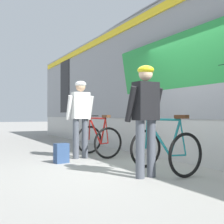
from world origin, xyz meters
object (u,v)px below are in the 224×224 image
cyclist_near_in_dark (146,110)px  backpack_on_platform (61,153)px  train_car (203,77)px  cyclist_far_in_white (80,112)px  bicycle_far_red (98,139)px  bicycle_near_teal (164,149)px

cyclist_near_in_dark → backpack_on_platform: 2.25m
train_car → backpack_on_platform: train_car is taller
cyclist_near_in_dark → cyclist_far_in_white: (-0.14, 2.38, 0.00)m
bicycle_far_red → backpack_on_platform: bicycle_far_red is taller
train_car → backpack_on_platform: 4.11m
bicycle_near_teal → cyclist_far_in_white: bearing=106.9°
train_car → cyclist_near_in_dark: train_car is taller
train_car → cyclist_near_in_dark: 3.54m
cyclist_far_in_white → bicycle_far_red: cyclist_far_in_white is taller
cyclist_far_in_white → train_car: bearing=-12.4°
bicycle_near_teal → backpack_on_platform: bearing=125.5°
bicycle_far_red → backpack_on_platform: bearing=-152.8°
bicycle_near_teal → bicycle_far_red: same height
backpack_on_platform → bicycle_near_teal: bearing=-63.9°
cyclist_far_in_white → backpack_on_platform: 1.12m
bicycle_near_teal → bicycle_far_red: (-0.15, 2.32, 0.00)m
cyclist_near_in_dark → bicycle_far_red: bearing=81.6°
train_car → backpack_on_platform: (-3.70, 0.26, -1.77)m
cyclist_near_in_dark → cyclist_far_in_white: same height
bicycle_near_teal → backpack_on_platform: (-1.25, 1.76, -0.20)m
train_car → bicycle_near_teal: train_car is taller
cyclist_near_in_dark → bicycle_far_red: size_ratio=1.63×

